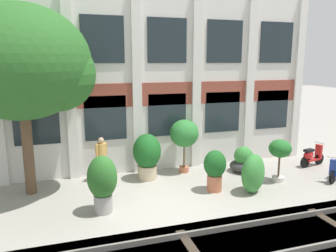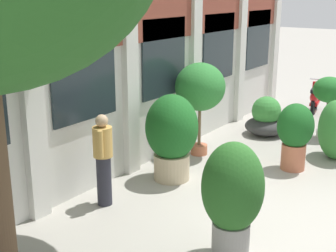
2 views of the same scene
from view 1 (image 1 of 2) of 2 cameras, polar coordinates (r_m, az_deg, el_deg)
name	(u,v)px [view 1 (image 1 of 2)]	position (r m, az deg, el deg)	size (l,w,h in m)	color
ground_plane	(160,202)	(10.60, -1.48, -13.16)	(80.00, 80.00, 0.00)	#9E998E
apartment_facade	(135,83)	(12.95, -5.71, 7.44)	(15.11, 0.64, 7.06)	silver
broadleaf_tree	(21,66)	(11.39, -24.28, 9.50)	(4.59, 4.37, 6.16)	brown
potted_plant_terracotta_small	(280,151)	(12.63, 18.92, -4.13)	(0.81, 0.81, 1.58)	beige
potted_plant_wide_bowl	(243,161)	(13.56, 12.96, -6.01)	(1.07, 1.07, 1.03)	#333333
potted_plant_low_pan	(184,134)	(12.87, 2.84, -1.43)	(1.13, 1.13, 2.13)	#B76647
potted_plant_glazed_jar	(215,168)	(11.31, 8.15, -7.23)	(0.76, 0.76, 1.43)	#B76647
potted_plant_ribbed_drum	(102,181)	(9.80, -11.37, -9.36)	(0.87, 0.87, 1.72)	gray
potted_plant_fluted_column	(147,154)	(12.28, -3.67, -4.97)	(1.05, 1.05, 1.74)	tan
scooter_near_curb	(312,156)	(15.11, 23.72, -4.84)	(1.37, 0.56, 0.98)	black
resident_by_doorway	(102,158)	(12.33, -11.48, -5.43)	(0.46, 0.34, 1.65)	#282833
topiary_hedge	(253,173)	(11.48, 14.60, -7.99)	(1.10, 0.70, 1.34)	#388438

